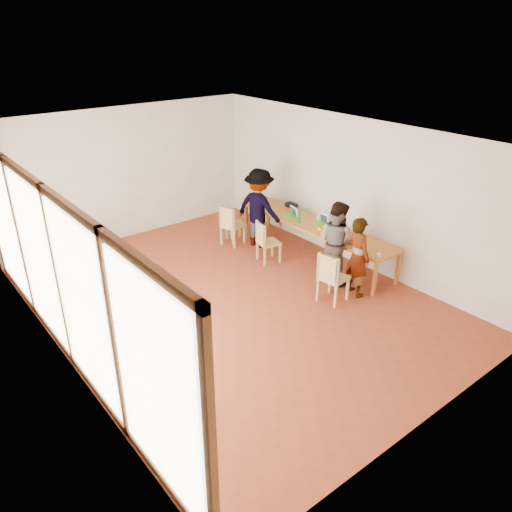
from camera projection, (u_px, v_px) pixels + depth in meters
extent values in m
plane|color=#943923|center=(233.00, 300.00, 9.17)|extent=(8.00, 8.00, 0.00)
cube|color=beige|center=(128.00, 174.00, 11.35)|extent=(6.00, 0.10, 3.00)
cube|color=beige|center=(436.00, 327.00, 5.70)|extent=(6.00, 0.10, 3.00)
cube|color=beige|center=(350.00, 191.00, 10.21)|extent=(0.10, 8.00, 3.00)
cube|color=white|center=(57.00, 275.00, 6.86)|extent=(0.10, 8.00, 3.00)
cube|color=white|center=(229.00, 135.00, 7.87)|extent=(6.00, 8.00, 0.04)
cube|color=#BA6F29|center=(315.00, 225.00, 10.58)|extent=(0.80, 4.00, 0.05)
cube|color=#BA6F29|center=(375.00, 279.00, 9.18)|extent=(0.06, 0.06, 0.70)
cube|color=#BA6F29|center=(247.00, 219.00, 11.92)|extent=(0.06, 0.06, 0.70)
cube|color=#BA6F29|center=(398.00, 269.00, 9.56)|extent=(0.06, 0.06, 0.70)
cube|color=#BA6F29|center=(268.00, 213.00, 12.30)|extent=(0.06, 0.06, 0.70)
cube|color=#BA6F29|center=(93.00, 246.00, 9.61)|extent=(0.90, 0.90, 0.05)
cube|color=#BA6F29|center=(84.00, 277.00, 9.27)|extent=(0.05, 0.05, 0.70)
cube|color=#BA6F29|center=(69.00, 262.00, 9.82)|extent=(0.05, 0.05, 0.70)
cube|color=#BA6F29|center=(123.00, 265.00, 9.71)|extent=(0.05, 0.05, 0.70)
cube|color=#BA6F29|center=(107.00, 252.00, 10.26)|extent=(0.05, 0.05, 0.70)
cube|color=tan|center=(334.00, 278.00, 8.99)|extent=(0.52, 0.52, 0.04)
cube|color=tan|center=(328.00, 269.00, 8.75)|extent=(0.11, 0.45, 0.47)
cube|color=tan|center=(269.00, 243.00, 10.49)|extent=(0.50, 0.50, 0.04)
cube|color=tan|center=(261.00, 234.00, 10.32)|extent=(0.13, 0.42, 0.44)
cube|color=tan|center=(233.00, 226.00, 11.31)|extent=(0.53, 0.53, 0.04)
cube|color=tan|center=(227.00, 218.00, 11.06)|extent=(0.16, 0.43, 0.45)
cube|color=tan|center=(236.00, 224.00, 11.50)|extent=(0.45, 0.45, 0.04)
cube|color=tan|center=(229.00, 217.00, 11.33)|extent=(0.11, 0.39, 0.41)
cube|color=tan|center=(88.00, 267.00, 9.55)|extent=(0.39, 0.39, 0.04)
cube|color=tan|center=(95.00, 255.00, 9.55)|extent=(0.05, 0.37, 0.39)
imported|color=gray|center=(358.00, 257.00, 9.09)|extent=(0.45, 0.61, 1.53)
imported|color=gray|center=(336.00, 242.00, 9.57)|extent=(0.67, 0.83, 1.63)
imported|color=gray|center=(259.00, 208.00, 11.04)|extent=(0.93, 1.28, 1.78)
cube|color=green|center=(354.00, 240.00, 9.77)|extent=(0.24, 0.30, 0.03)
cube|color=white|center=(358.00, 235.00, 9.76)|extent=(0.13, 0.26, 0.22)
cube|color=green|center=(321.00, 224.00, 10.55)|extent=(0.20, 0.28, 0.03)
cube|color=white|center=(324.00, 218.00, 10.56)|extent=(0.08, 0.25, 0.23)
cube|color=green|center=(290.00, 216.00, 10.95)|extent=(0.25, 0.31, 0.03)
cube|color=white|center=(294.00, 211.00, 10.94)|extent=(0.13, 0.26, 0.23)
imported|color=#F9AC17|center=(320.00, 229.00, 10.21)|extent=(0.12, 0.12, 0.09)
cylinder|color=#197323|center=(299.00, 217.00, 10.54)|extent=(0.07, 0.07, 0.28)
cylinder|color=silver|center=(318.00, 217.00, 10.80)|extent=(0.07, 0.07, 0.09)
cylinder|color=white|center=(379.00, 255.00, 9.12)|extent=(0.08, 0.08, 0.06)
cube|color=#C53D85|center=(327.00, 225.00, 10.49)|extent=(0.05, 0.10, 0.01)
cube|color=black|center=(291.00, 205.00, 11.51)|extent=(0.16, 0.26, 0.09)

